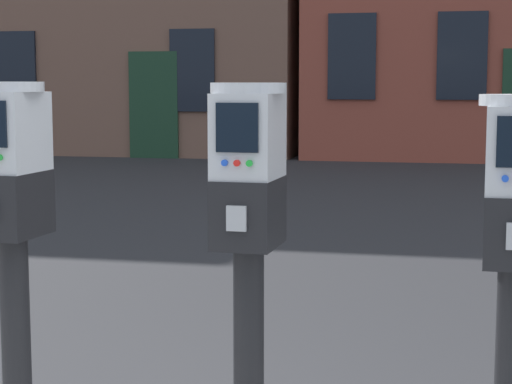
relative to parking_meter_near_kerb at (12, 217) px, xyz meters
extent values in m
cylinder|color=black|center=(0.00, 0.00, -0.48)|extent=(0.09, 0.09, 0.85)
cube|color=black|center=(0.00, 0.00, 0.04)|extent=(0.18, 0.25, 0.20)
cube|color=#B7BABF|center=(0.00, 0.00, 0.26)|extent=(0.18, 0.23, 0.24)
cylinder|color=#B7BABF|center=(0.00, 0.00, 0.40)|extent=(0.22, 0.22, 0.03)
cube|color=black|center=(0.74, 0.00, 0.04)|extent=(0.18, 0.25, 0.20)
cube|color=#A5A8AD|center=(0.74, -0.13, 0.04)|extent=(0.06, 0.01, 0.07)
cube|color=#B7BABF|center=(0.74, 0.00, 0.26)|extent=(0.18, 0.23, 0.24)
cube|color=black|center=(0.74, -0.12, 0.29)|extent=(0.12, 0.01, 0.13)
cylinder|color=blue|center=(0.70, -0.12, 0.19)|extent=(0.02, 0.01, 0.02)
cylinder|color=red|center=(0.74, -0.12, 0.19)|extent=(0.02, 0.01, 0.02)
cylinder|color=green|center=(0.77, -0.12, 0.19)|extent=(0.02, 0.01, 0.02)
cylinder|color=#B7BABF|center=(0.74, 0.00, 0.39)|extent=(0.22, 0.22, 0.03)
cylinder|color=blue|center=(1.44, -0.12, 0.16)|extent=(0.02, 0.01, 0.02)
cube|color=black|center=(-7.46, 14.47, 0.68)|extent=(0.90, 0.06, 1.60)
cube|color=black|center=(-3.71, 14.47, 0.68)|extent=(0.90, 0.06, 1.60)
cube|color=#193823|center=(-4.50, 14.47, 0.00)|extent=(1.00, 0.07, 2.10)
cube|color=black|center=(-0.59, 14.47, 0.92)|extent=(0.90, 0.06, 1.60)
cube|color=black|center=(1.42, 14.47, 0.92)|extent=(0.90, 0.06, 1.60)
camera|label=1|loc=(1.31, -2.48, 0.40)|focal=63.03mm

